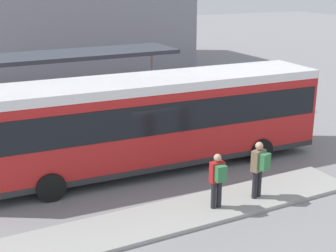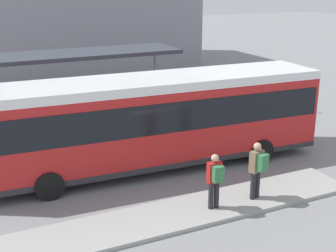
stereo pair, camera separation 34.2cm
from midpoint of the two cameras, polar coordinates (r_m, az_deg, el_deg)
name	(u,v)px [view 1 (the left image)]	position (r m, az deg, el deg)	size (l,w,h in m)	color
ground_plane	(153,167)	(16.90, -2.45, -5.05)	(120.00, 120.00, 0.00)	gray
curb_island	(185,213)	(13.66, 1.41, -10.59)	(11.19, 1.80, 0.12)	#9E9E99
city_bus	(152,116)	(16.26, -2.51, 1.17)	(12.46, 3.00, 3.27)	red
pedestrian_waiting	(218,178)	(13.46, 5.35, -6.31)	(0.41, 0.43, 1.66)	#232328
pedestrian_companion	(259,166)	(14.23, 10.39, -4.87)	(0.49, 0.54, 1.78)	#232328
bicycle_red	(296,102)	(25.02, 15.01, 2.85)	(0.48, 1.73, 0.75)	black
bicycle_blue	(284,100)	(25.41, 13.63, 3.07)	(0.48, 1.51, 0.66)	black
bicycle_green	(277,97)	(25.96, 12.78, 3.46)	(0.48, 1.56, 0.67)	black
bicycle_yellow	(267,94)	(26.39, 11.60, 3.84)	(0.48, 1.71, 0.74)	black
station_shelter	(56,57)	(21.25, -13.93, 8.17)	(10.87, 2.68, 3.34)	#383D47
potted_planter_near_shelter	(23,133)	(19.48, -17.74, -0.85)	(0.73, 0.73, 1.17)	slate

